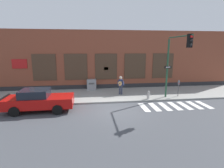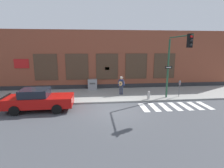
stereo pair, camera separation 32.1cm
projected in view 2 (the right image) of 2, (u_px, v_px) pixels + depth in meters
The scene contains 10 objects.
ground_plane at pixel (114, 110), 12.27m from camera, with size 160.00×160.00×0.00m, color #424449.
sidewalk at pixel (109, 95), 16.16m from camera, with size 28.00×4.75×0.12m.
building_backdrop at pixel (106, 59), 19.80m from camera, with size 28.00×4.06×6.05m.
crosswalk at pixel (175, 106), 13.06m from camera, with size 5.20×1.90×0.01m.
red_car at pixel (39, 100), 12.16m from camera, with size 4.62×2.02×1.53m.
busker at pixel (121, 84), 15.79m from camera, with size 0.72×0.58×1.65m.
traffic_light at pixel (176, 57), 13.11m from camera, with size 0.60×3.43×5.07m.
parking_meter at pixel (180, 86), 15.10m from camera, with size 0.13×0.11×1.44m.
utility_box at pixel (92, 84), 17.76m from camera, with size 0.93×0.66×1.05m.
fire_hydrant at pixel (149, 95), 14.42m from camera, with size 0.38×0.20×0.70m.
Camera 2 is at (-1.36, -11.55, 4.33)m, focal length 28.00 mm.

